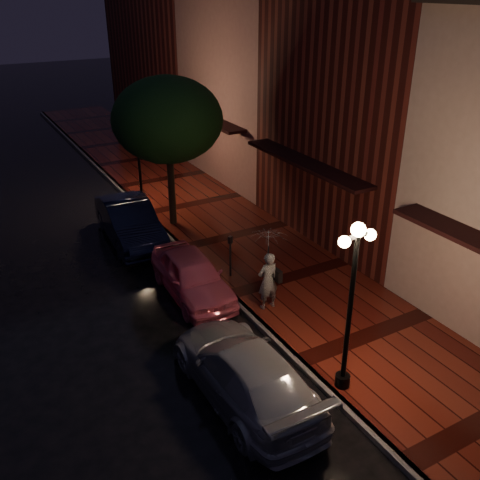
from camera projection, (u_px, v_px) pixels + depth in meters
ground at (231, 298)px, 16.78m from camera, size 120.00×120.00×0.00m
sidewalk at (290, 279)px, 17.74m from camera, size 4.50×60.00×0.15m
curb at (231, 296)px, 16.75m from camera, size 0.25×60.00×0.15m
storefront_mid at (376, 90)px, 19.05m from camera, size 5.00×8.00×11.00m
storefront_far at (259, 85)px, 25.76m from camera, size 5.00×8.00×9.00m
storefront_extra at (176, 52)px, 33.39m from camera, size 5.00×12.00×10.00m
streetlamp_near at (351, 299)px, 11.88m from camera, size 0.96×0.36×4.31m
streetlamp_far at (138, 147)px, 22.87m from camera, size 0.96×0.36×4.31m
street_tree at (168, 122)px, 19.91m from camera, size 4.16×4.16×5.80m
pink_car at (192, 276)px, 16.68m from camera, size 1.80×4.13×1.39m
navy_car at (130, 222)px, 20.17m from camera, size 1.96×4.89×1.58m
silver_car at (245, 372)px, 12.50m from camera, size 2.02×4.98×1.44m
woman_with_umbrella at (269, 258)px, 15.33m from camera, size 1.05×1.07×2.54m
parking_meter at (230, 252)px, 17.40m from camera, size 0.16×0.14×1.44m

